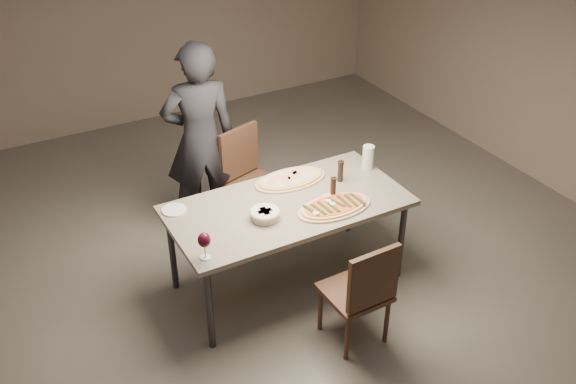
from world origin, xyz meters
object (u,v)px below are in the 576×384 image
pepper_mill_left (333,187)px  carafe (368,157)px  zucchini_pizza (334,206)px  diner (200,140)px  chair_far (249,174)px  ham_pizza (291,179)px  chair_near (362,290)px  dining_table (288,210)px  bread_basket (265,214)px

pepper_mill_left → carafe: 0.55m
zucchini_pizza → diner: (-0.53, 1.30, 0.10)m
zucchini_pizza → diner: diner is taller
pepper_mill_left → chair_far: bearing=104.3°
ham_pizza → pepper_mill_left: (0.16, -0.37, 0.07)m
ham_pizza → carafe: carafe is taller
chair_far → pepper_mill_left: bearing=86.7°
zucchini_pizza → ham_pizza: 0.51m
zucchini_pizza → chair_near: size_ratio=0.68×
dining_table → chair_far: chair_far is taller
ham_pizza → bread_basket: 0.57m
dining_table → carafe: 0.86m
diner → ham_pizza: bearing=129.8°
dining_table → bread_basket: 0.29m
chair_near → chair_far: bearing=89.5°
chair_far → carafe: bearing=117.6°
chair_near → pepper_mill_left: bearing=72.1°
chair_near → chair_far: (-0.02, 1.73, 0.03)m
bread_basket → diner: size_ratio=0.13×
dining_table → bread_basket: bread_basket is taller
diner → bread_basket: bearing=101.6°
chair_near → chair_far: 1.73m
chair_far → chair_near: bearing=73.2°
pepper_mill_left → carafe: bearing=26.5°
bread_basket → diner: 1.18m
chair_near → carafe: bearing=53.1°
carafe → chair_far: bearing=135.2°
carafe → chair_near: 1.28m
chair_far → bread_basket: bearing=53.5°
carafe → dining_table: bearing=-169.4°
dining_table → zucchini_pizza: bearing=-40.2°
ham_pizza → chair_near: (-0.06, -1.12, -0.27)m
carafe → chair_far: carafe is taller
dining_table → ham_pizza: 0.34m
zucchini_pizza → chair_far: size_ratio=0.64×
chair_near → ham_pizza: bearing=85.6°
zucchini_pizza → ham_pizza: zucchini_pizza is taller
dining_table → ham_pizza: bearing=57.7°
dining_table → chair_near: size_ratio=2.05×
carafe → chair_far: size_ratio=0.21×
bread_basket → chair_far: chair_far is taller
chair_far → diner: (-0.35, 0.19, 0.34)m
ham_pizza → carafe: size_ratio=3.05×
chair_near → chair_far: size_ratio=0.94×
chair_near → diner: diner is taller
pepper_mill_left → chair_near: (-0.23, -0.76, -0.35)m
bread_basket → diner: diner is taller
chair_near → chair_far: chair_far is taller
zucchini_pizza → bread_basket: size_ratio=2.73×
dining_table → pepper_mill_left: 0.38m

